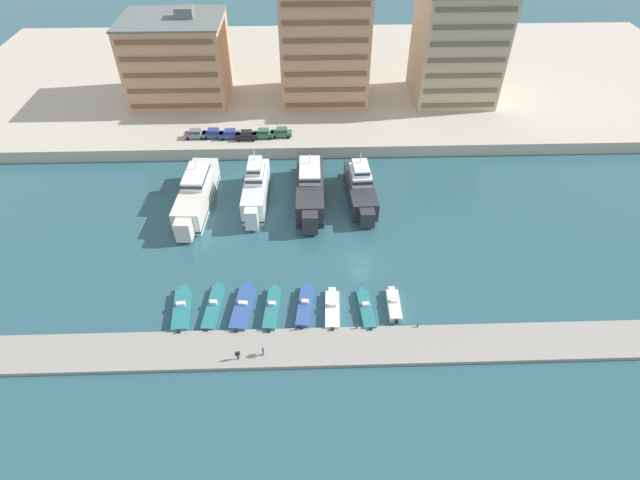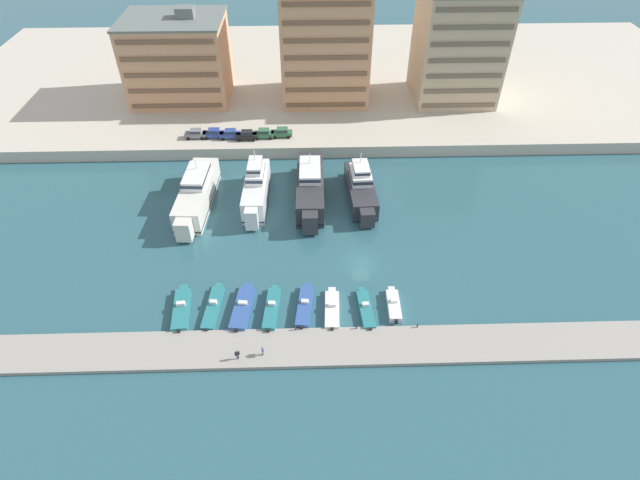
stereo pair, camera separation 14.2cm
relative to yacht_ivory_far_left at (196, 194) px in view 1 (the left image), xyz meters
The scene contains 30 objects.
ground_plane 30.54m from the yacht_ivory_far_left, 29.95° to the right, with size 400.00×400.00×0.00m, color #2D5B66.
quay_promenade 55.87m from the yacht_ivory_far_left, 61.81° to the left, with size 180.00×70.00×2.38m, color beige.
pier_dock 40.40m from the yacht_ivory_far_left, 49.15° to the right, with size 120.00×5.80×0.54m, color #9E998E.
yacht_ivory_far_left is the anchor object (origin of this frame).
yacht_white_left 9.94m from the yacht_ivory_far_left, ahead, with size 4.06×16.55×8.79m.
yacht_charcoal_mid_left 19.10m from the yacht_ivory_far_left, ahead, with size 4.81×19.96×7.32m.
yacht_charcoal_center_left 27.74m from the yacht_ivory_far_left, ahead, with size 4.89×16.50×7.80m.
motorboat_teal_far_left 24.05m from the yacht_ivory_far_left, 86.53° to the right, with size 2.71×8.27×1.53m.
motorboat_teal_left 24.32m from the yacht_ivory_far_left, 76.62° to the right, with size 2.30×8.51×1.24m.
motorboat_blue_mid_left 25.88m from the yacht_ivory_far_left, 68.11° to the right, with size 2.99×8.50×1.39m.
motorboat_teal_center_left 27.84m from the yacht_ivory_far_left, 60.83° to the right, with size 2.23×8.04×1.49m.
motorboat_blue_center 29.97m from the yacht_ivory_far_left, 53.13° to the right, with size 2.58×7.94×1.38m.
motorboat_white_center_right 32.72m from the yacht_ivory_far_left, 48.55° to the right, with size 2.19×7.48×1.36m.
motorboat_teal_mid_right 35.92m from the yacht_ivory_far_left, 43.25° to the right, with size 2.10×7.51×1.30m.
motorboat_white_right 38.43m from the yacht_ivory_far_left, 38.71° to the right, with size 1.77×6.23×1.32m.
car_grey_far_left 18.88m from the yacht_ivory_far_left, 99.07° to the left, with size 4.11×1.93×1.80m.
car_blue_left 18.69m from the yacht_ivory_far_left, 88.48° to the left, with size 4.13×1.98×1.80m.
car_blue_mid_left 18.71m from the yacht_ivory_far_left, 78.38° to the left, with size 4.19×2.10×1.80m.
car_black_center_left 19.07m from the yacht_ivory_far_left, 68.52° to the left, with size 4.12×1.96×1.80m.
car_green_center 20.99m from the yacht_ivory_far_left, 60.81° to the left, with size 4.12×1.95×1.80m.
car_green_center_right 23.19m from the yacht_ivory_far_left, 53.49° to the left, with size 4.14×1.99×1.80m.
apartment_block_far_left 39.29m from the yacht_ivory_far_left, 102.60° to the left, with size 20.82×16.54×18.82m.
apartment_block_left 44.58m from the yacht_ivory_far_left, 58.06° to the left, with size 18.37×15.54×25.56m.
apartment_block_mid_left 62.98m from the yacht_ivory_far_left, 35.22° to the left, with size 17.09×15.97×24.59m.
pedestrian_near_edge 33.58m from the yacht_ivory_far_left, 73.06° to the right, with size 0.57×0.36×1.59m.
pedestrian_mid_deck 34.10m from the yacht_ivory_far_left, 67.93° to the right, with size 0.24×0.60×1.54m.
bollard_west 29.29m from the yacht_ivory_far_left, 72.33° to the right, with size 0.20×0.20×0.61m.
bollard_west_mid 32.55m from the yacht_ivory_far_left, 59.00° to the right, with size 0.20×0.20×0.61m.
bollard_east_mid 37.21m from the yacht_ivory_far_left, 48.55° to the right, with size 0.20×0.20×0.61m.
bollard_east 42.82m from the yacht_ivory_far_left, 40.63° to the right, with size 0.20×0.20×0.61m.
Camera 1 is at (-7.79, -53.44, 51.34)m, focal length 28.00 mm.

